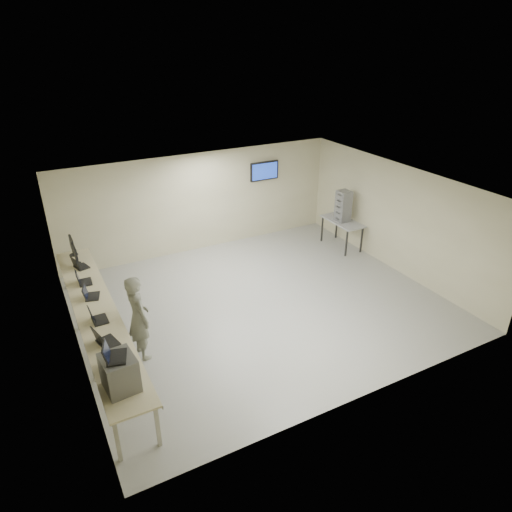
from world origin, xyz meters
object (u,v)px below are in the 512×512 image
workbench (97,314)px  equipment_box (120,373)px  side_table (342,223)px  soldier (138,317)px

workbench → equipment_box: bearing=-91.5°
side_table → soldier: bearing=-161.2°
soldier → side_table: 6.89m
side_table → equipment_box: bearing=-151.1°
workbench → soldier: size_ratio=3.45×
equipment_box → workbench: bearing=82.9°
workbench → equipment_box: 2.38m
equipment_box → side_table: bearing=23.4°
soldier → side_table: (6.53, 2.22, -0.12)m
workbench → equipment_box: size_ratio=10.77×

